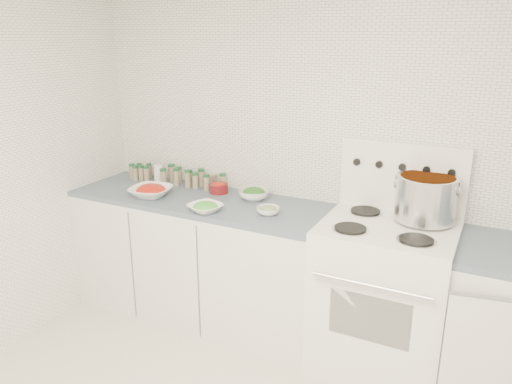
# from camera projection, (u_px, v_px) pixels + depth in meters

# --- Properties ---
(room_walls) EXTENTS (3.54, 3.04, 2.52)m
(room_walls) POSITION_uv_depth(u_px,v_px,m) (205.00, 153.00, 1.88)
(room_walls) COLOR white
(room_walls) RESTS_ON ground
(counter_left) EXTENTS (1.85, 0.62, 0.90)m
(counter_left) POSITION_uv_depth(u_px,v_px,m) (201.00, 257.00, 3.59)
(counter_left) COLOR white
(counter_left) RESTS_ON ground
(stove) EXTENTS (0.76, 0.70, 1.36)m
(stove) POSITION_uv_depth(u_px,v_px,m) (383.00, 292.00, 3.01)
(stove) COLOR white
(stove) RESTS_ON ground
(stock_pot) EXTENTS (0.36, 0.34, 0.26)m
(stock_pot) POSITION_uv_depth(u_px,v_px,m) (426.00, 196.00, 2.88)
(stock_pot) COLOR silver
(stock_pot) RESTS_ON stove
(bowl_tomato) EXTENTS (0.32, 0.32, 0.09)m
(bowl_tomato) POSITION_uv_depth(u_px,v_px,m) (151.00, 191.00, 3.47)
(bowl_tomato) COLOR white
(bowl_tomato) RESTS_ON counter_left
(bowl_snowpea) EXTENTS (0.26, 0.26, 0.07)m
(bowl_snowpea) POSITION_uv_depth(u_px,v_px,m) (205.00, 207.00, 3.17)
(bowl_snowpea) COLOR white
(bowl_snowpea) RESTS_ON counter_left
(bowl_broccoli) EXTENTS (0.22, 0.22, 0.09)m
(bowl_broccoli) POSITION_uv_depth(u_px,v_px,m) (254.00, 194.00, 3.42)
(bowl_broccoli) COLOR white
(bowl_broccoli) RESTS_ON counter_left
(bowl_zucchini) EXTENTS (0.19, 0.19, 0.06)m
(bowl_zucchini) POSITION_uv_depth(u_px,v_px,m) (268.00, 210.00, 3.13)
(bowl_zucchini) COLOR white
(bowl_zucchini) RESTS_ON counter_left
(bowl_pepper) EXTENTS (0.13, 0.13, 0.08)m
(bowl_pepper) POSITION_uv_depth(u_px,v_px,m) (219.00, 187.00, 3.55)
(bowl_pepper) COLOR #601014
(bowl_pepper) RESTS_ON counter_left
(salt_canister) EXTENTS (0.07, 0.07, 0.14)m
(salt_canister) POSITION_uv_depth(u_px,v_px,m) (159.00, 174.00, 3.78)
(salt_canister) COLOR white
(salt_canister) RESTS_ON counter_left
(tin_can) EXTENTS (0.09, 0.09, 0.10)m
(tin_can) POSITION_uv_depth(u_px,v_px,m) (212.00, 181.00, 3.68)
(tin_can) COLOR #AFA394
(tin_can) RESTS_ON counter_left
(spice_cluster) EXTENTS (0.82, 0.15, 0.14)m
(spice_cluster) POSITION_uv_depth(u_px,v_px,m) (171.00, 175.00, 3.77)
(spice_cluster) COLOR gray
(spice_cluster) RESTS_ON counter_left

